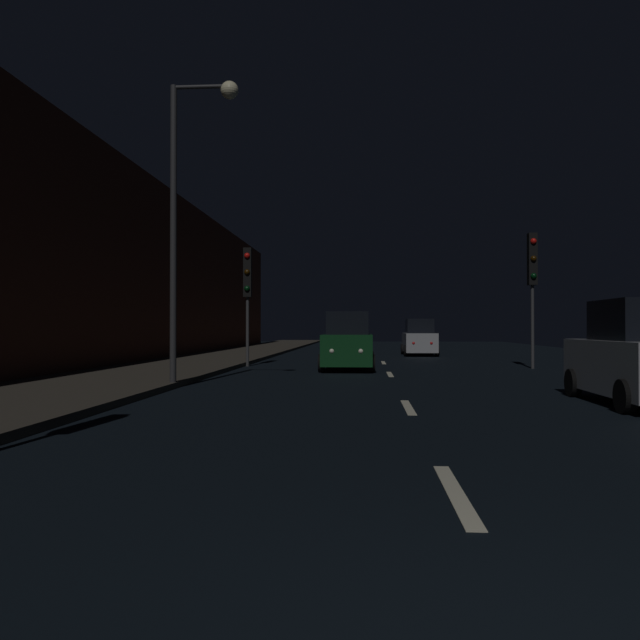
{
  "coord_description": "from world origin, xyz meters",
  "views": [
    {
      "loc": [
        -0.82,
        -2.85,
        1.5
      ],
      "look_at": [
        -1.87,
        12.41,
        1.68
      ],
      "focal_mm": 35.98,
      "sensor_mm": 36.0,
      "label": 1
    }
  ],
  "objects_px": {
    "car_approaching_headlights": "(348,343)",
    "car_distant_taillights": "(419,339)",
    "traffic_light_far_left": "(248,281)",
    "streetlamp_overhead": "(191,187)",
    "traffic_light_far_right": "(532,270)"
  },
  "relations": [
    {
      "from": "car_approaching_headlights",
      "to": "car_distant_taillights",
      "type": "height_order",
      "value": "car_approaching_headlights"
    },
    {
      "from": "traffic_light_far_left",
      "to": "streetlamp_overhead",
      "type": "distance_m",
      "value": 9.14
    },
    {
      "from": "traffic_light_far_right",
      "to": "car_approaching_headlights",
      "type": "distance_m",
      "value": 7.31
    },
    {
      "from": "streetlamp_overhead",
      "to": "car_distant_taillights",
      "type": "height_order",
      "value": "streetlamp_overhead"
    },
    {
      "from": "traffic_light_far_right",
      "to": "car_distant_taillights",
      "type": "bearing_deg",
      "value": -163.54
    },
    {
      "from": "car_distant_taillights",
      "to": "streetlamp_overhead",
      "type": "bearing_deg",
      "value": 159.38
    },
    {
      "from": "traffic_light_far_left",
      "to": "car_distant_taillights",
      "type": "bearing_deg",
      "value": 139.8
    },
    {
      "from": "traffic_light_far_right",
      "to": "streetlamp_overhead",
      "type": "height_order",
      "value": "streetlamp_overhead"
    },
    {
      "from": "traffic_light_far_left",
      "to": "car_approaching_headlights",
      "type": "bearing_deg",
      "value": 62.25
    },
    {
      "from": "streetlamp_overhead",
      "to": "car_approaching_headlights",
      "type": "bearing_deg",
      "value": 63.12
    },
    {
      "from": "traffic_light_far_left",
      "to": "traffic_light_far_right",
      "type": "relative_size",
      "value": 0.93
    },
    {
      "from": "traffic_light_far_left",
      "to": "car_approaching_headlights",
      "type": "relative_size",
      "value": 1.12
    },
    {
      "from": "traffic_light_far_right",
      "to": "car_approaching_headlights",
      "type": "xyz_separation_m",
      "value": [
        -6.72,
        -1.09,
        -2.66
      ]
    },
    {
      "from": "streetlamp_overhead",
      "to": "car_approaching_headlights",
      "type": "relative_size",
      "value": 1.85
    },
    {
      "from": "traffic_light_far_left",
      "to": "car_distant_taillights",
      "type": "xyz_separation_m",
      "value": [
        7.46,
        10.2,
        -2.4
      ]
    }
  ]
}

